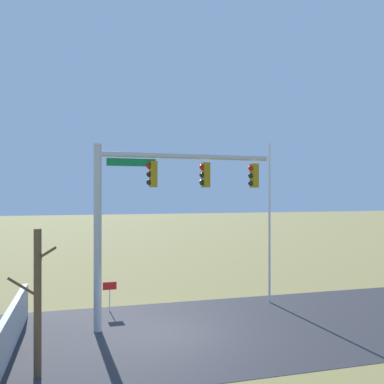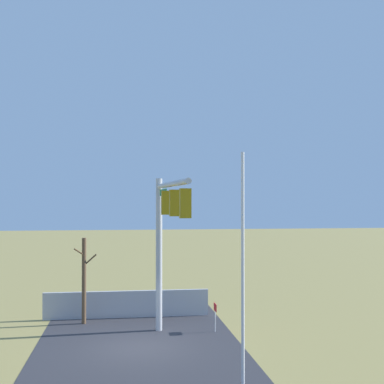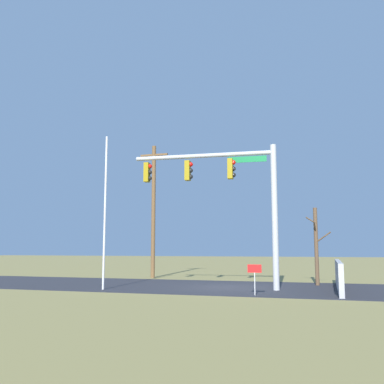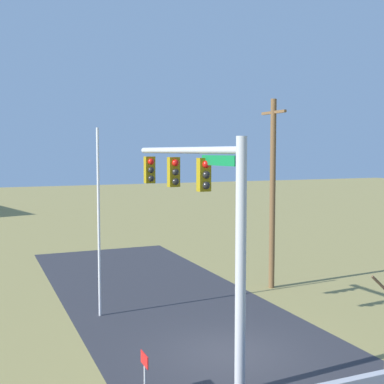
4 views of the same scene
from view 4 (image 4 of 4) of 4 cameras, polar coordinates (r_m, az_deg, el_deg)
ground_plane at (r=16.67m, az=4.15°, el=-17.52°), size 160.00×160.00×0.00m
road_surface at (r=20.09m, az=-1.20°, el=-13.58°), size 28.00×8.00×0.01m
signal_mast at (r=14.67m, az=1.32°, el=-1.42°), size 6.85×0.72×6.65m
flagpole at (r=19.52m, az=-10.37°, el=-3.44°), size 0.10×0.10×7.14m
utility_pole at (r=23.40m, az=8.99°, el=0.12°), size 1.90×0.26×8.60m
open_sign at (r=13.55m, az=-5.33°, el=-18.74°), size 0.56×0.04×1.22m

